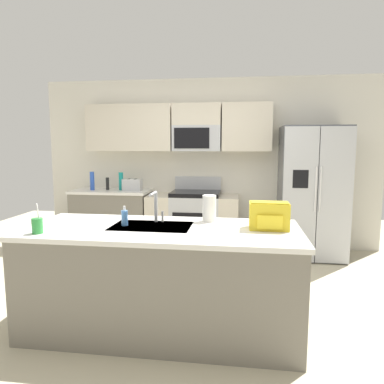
{
  "coord_description": "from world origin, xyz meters",
  "views": [
    {
      "loc": [
        0.53,
        -3.45,
        1.59
      ],
      "look_at": [
        -0.04,
        0.6,
        1.05
      ],
      "focal_mm": 33.35,
      "sensor_mm": 36.0,
      "label": 1
    }
  ],
  "objects_px": {
    "refrigerator": "(312,192)",
    "pepper_mill": "(107,184)",
    "soap_dispenser": "(125,218)",
    "backpack": "(269,215)",
    "drink_cup_green": "(37,226)",
    "toaster": "(132,185)",
    "sink_faucet": "(156,204)",
    "range_oven": "(193,221)",
    "paper_towel_roll": "(209,208)",
    "bottle_blue": "(92,181)",
    "bottle_teal": "(121,181)"
  },
  "relations": [
    {
      "from": "soap_dispenser",
      "to": "paper_towel_roll",
      "type": "relative_size",
      "value": 0.71
    },
    {
      "from": "backpack",
      "to": "soap_dispenser",
      "type": "bearing_deg",
      "value": -178.35
    },
    {
      "from": "bottle_teal",
      "to": "soap_dispenser",
      "type": "bearing_deg",
      "value": -70.19
    },
    {
      "from": "sink_faucet",
      "to": "toaster",
      "type": "bearing_deg",
      "value": 112.57
    },
    {
      "from": "refrigerator",
      "to": "backpack",
      "type": "height_order",
      "value": "refrigerator"
    },
    {
      "from": "toaster",
      "to": "sink_faucet",
      "type": "distance_m",
      "value": 2.32
    },
    {
      "from": "bottle_blue",
      "to": "soap_dispenser",
      "type": "height_order",
      "value": "bottle_blue"
    },
    {
      "from": "pepper_mill",
      "to": "paper_towel_roll",
      "type": "xyz_separation_m",
      "value": [
        1.77,
        -2.08,
        0.02
      ]
    },
    {
      "from": "soap_dispenser",
      "to": "paper_towel_roll",
      "type": "bearing_deg",
      "value": 20.66
    },
    {
      "from": "pepper_mill",
      "to": "paper_towel_roll",
      "type": "distance_m",
      "value": 2.73
    },
    {
      "from": "drink_cup_green",
      "to": "paper_towel_roll",
      "type": "xyz_separation_m",
      "value": [
        1.3,
        0.63,
        0.06
      ]
    },
    {
      "from": "bottle_blue",
      "to": "bottle_teal",
      "type": "relative_size",
      "value": 1.03
    },
    {
      "from": "drink_cup_green",
      "to": "paper_towel_roll",
      "type": "relative_size",
      "value": 1.0
    },
    {
      "from": "pepper_mill",
      "to": "bottle_blue",
      "type": "relative_size",
      "value": 0.68
    },
    {
      "from": "drink_cup_green",
      "to": "backpack",
      "type": "xyz_separation_m",
      "value": [
        1.81,
        0.4,
        0.06
      ]
    },
    {
      "from": "refrigerator",
      "to": "paper_towel_roll",
      "type": "bearing_deg",
      "value": -122.49
    },
    {
      "from": "sink_faucet",
      "to": "pepper_mill",
      "type": "bearing_deg",
      "value": 120.76
    },
    {
      "from": "toaster",
      "to": "sink_faucet",
      "type": "xyz_separation_m",
      "value": [
        0.89,
        -2.14,
        0.08
      ]
    },
    {
      "from": "paper_towel_roll",
      "to": "range_oven",
      "type": "bearing_deg",
      "value": 101.67
    },
    {
      "from": "refrigerator",
      "to": "sink_faucet",
      "type": "distance_m",
      "value": 2.75
    },
    {
      "from": "bottle_teal",
      "to": "paper_towel_roll",
      "type": "bearing_deg",
      "value": -53.28
    },
    {
      "from": "range_oven",
      "to": "bottle_teal",
      "type": "height_order",
      "value": "bottle_teal"
    },
    {
      "from": "refrigerator",
      "to": "paper_towel_roll",
      "type": "height_order",
      "value": "refrigerator"
    },
    {
      "from": "refrigerator",
      "to": "backpack",
      "type": "relative_size",
      "value": 5.78
    },
    {
      "from": "range_oven",
      "to": "drink_cup_green",
      "type": "distance_m",
      "value": 2.89
    },
    {
      "from": "paper_towel_roll",
      "to": "backpack",
      "type": "relative_size",
      "value": 0.75
    },
    {
      "from": "refrigerator",
      "to": "drink_cup_green",
      "type": "xyz_separation_m",
      "value": [
        -2.57,
        -2.64,
        0.04
      ]
    },
    {
      "from": "toaster",
      "to": "bottle_blue",
      "type": "bearing_deg",
      "value": -179.64
    },
    {
      "from": "bottle_blue",
      "to": "drink_cup_green",
      "type": "relative_size",
      "value": 1.17
    },
    {
      "from": "pepper_mill",
      "to": "drink_cup_green",
      "type": "xyz_separation_m",
      "value": [
        0.47,
        -2.71,
        -0.03
      ]
    },
    {
      "from": "toaster",
      "to": "bottle_teal",
      "type": "xyz_separation_m",
      "value": [
        -0.2,
        0.06,
        0.05
      ]
    },
    {
      "from": "range_oven",
      "to": "bottle_teal",
      "type": "bearing_deg",
      "value": 179.58
    },
    {
      "from": "sink_faucet",
      "to": "drink_cup_green",
      "type": "distance_m",
      "value": 0.98
    },
    {
      "from": "range_oven",
      "to": "bottle_blue",
      "type": "relative_size",
      "value": 4.82
    },
    {
      "from": "bottle_blue",
      "to": "paper_towel_roll",
      "type": "height_order",
      "value": "bottle_blue"
    },
    {
      "from": "toaster",
      "to": "paper_towel_roll",
      "type": "relative_size",
      "value": 1.17
    },
    {
      "from": "range_oven",
      "to": "soap_dispenser",
      "type": "relative_size",
      "value": 8.0
    },
    {
      "from": "toaster",
      "to": "bottle_blue",
      "type": "xyz_separation_m",
      "value": [
        -0.64,
        -0.0,
        0.05
      ]
    },
    {
      "from": "sink_faucet",
      "to": "soap_dispenser",
      "type": "distance_m",
      "value": 0.3
    },
    {
      "from": "bottle_blue",
      "to": "soap_dispenser",
      "type": "relative_size",
      "value": 1.66
    },
    {
      "from": "drink_cup_green",
      "to": "soap_dispenser",
      "type": "relative_size",
      "value": 1.41
    },
    {
      "from": "refrigerator",
      "to": "paper_towel_roll",
      "type": "relative_size",
      "value": 7.71
    },
    {
      "from": "refrigerator",
      "to": "pepper_mill",
      "type": "xyz_separation_m",
      "value": [
        -3.05,
        0.07,
        0.07
      ]
    },
    {
      "from": "sink_faucet",
      "to": "backpack",
      "type": "height_order",
      "value": "sink_faucet"
    },
    {
      "from": "range_oven",
      "to": "pepper_mill",
      "type": "distance_m",
      "value": 1.45
    },
    {
      "from": "range_oven",
      "to": "bottle_blue",
      "type": "distance_m",
      "value": 1.68
    },
    {
      "from": "bottle_teal",
      "to": "range_oven",
      "type": "bearing_deg",
      "value": -0.42
    },
    {
      "from": "soap_dispenser",
      "to": "backpack",
      "type": "bearing_deg",
      "value": 1.65
    },
    {
      "from": "pepper_mill",
      "to": "paper_towel_roll",
      "type": "relative_size",
      "value": 0.79
    },
    {
      "from": "bottle_blue",
      "to": "sink_faucet",
      "type": "height_order",
      "value": "same"
    }
  ]
}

